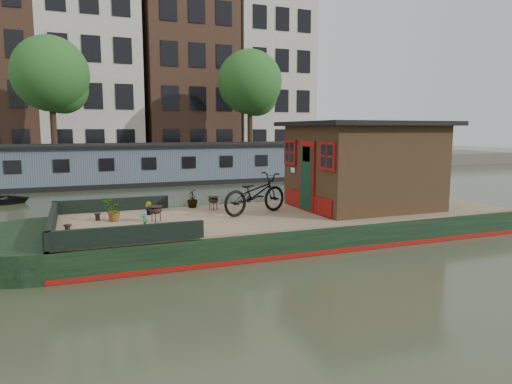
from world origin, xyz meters
name	(u,v)px	position (x,y,z in m)	size (l,w,h in m)	color
ground	(293,236)	(0.00, 0.00, 0.00)	(120.00, 120.00, 0.00)	#2B3220
houseboat_hull	(246,230)	(-1.33, 0.00, 0.27)	(14.01, 4.02, 0.60)	black
houseboat_deck	(293,213)	(0.00, 0.00, 0.62)	(11.80, 3.80, 0.05)	#94755B
bow_bulwark	(93,219)	(-5.07, 0.00, 0.82)	(3.00, 4.00, 0.35)	black
cabin	(363,164)	(2.19, 0.00, 1.88)	(4.00, 3.50, 2.42)	black
bicycle	(255,194)	(-1.04, 0.14, 1.18)	(0.70, 2.02, 1.06)	black
potted_plant_a	(144,223)	(-4.07, -1.04, 0.86)	(0.22, 0.15, 0.41)	#9A472C
potted_plant_b	(148,208)	(-3.67, 1.01, 0.82)	(0.19, 0.15, 0.35)	maroon
potted_plant_c	(113,210)	(-4.58, 0.48, 0.91)	(0.47, 0.41, 0.53)	#AE5D32
potted_plant_d	(192,198)	(-2.34, 1.70, 0.91)	(0.29, 0.29, 0.53)	brown
potted_plant_e	(82,237)	(-5.33, -1.70, 0.80)	(0.16, 0.11, 0.31)	brown
brazier_front	(156,214)	(-3.65, 0.00, 0.84)	(0.36, 0.36, 0.39)	black
brazier_rear	(213,203)	(-1.90, 1.09, 0.84)	(0.35, 0.35, 0.37)	black
bollard_port	(98,217)	(-4.94, 0.70, 0.74)	(0.16, 0.16, 0.18)	black
bollard_stbd	(68,229)	(-5.60, -0.54, 0.75)	(0.17, 0.17, 0.19)	black
far_houseboat	(181,164)	(0.00, 14.00, 0.97)	(20.40, 4.40, 2.11)	#4B5965
quay	(160,165)	(0.00, 20.50, 0.45)	(60.00, 6.00, 0.90)	#47443F
townhouse_row	(145,67)	(0.15, 27.50, 7.90)	(27.25, 8.00, 16.50)	brown
tree_left	(53,78)	(-6.36, 19.07, 5.89)	(4.40, 4.40, 7.40)	#332316
tree_right	(251,85)	(6.14, 19.07, 5.89)	(4.40, 4.40, 7.40)	#332316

